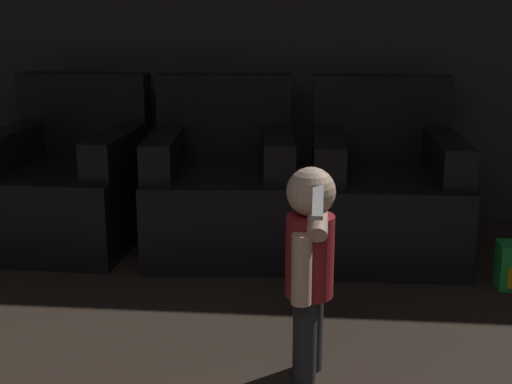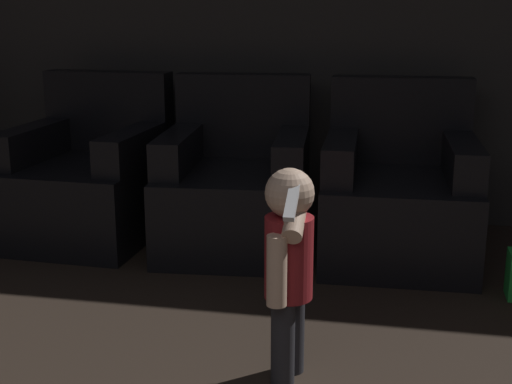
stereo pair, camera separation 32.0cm
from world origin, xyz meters
name	(u,v)px [view 1 (the left image)]	position (x,y,z in m)	size (l,w,h in m)	color
wall_back	(270,9)	(0.00, 4.50, 1.30)	(8.40, 0.05, 2.60)	#33302D
armchair_left	(69,185)	(-1.10, 3.82, 0.33)	(0.82, 0.94, 0.94)	black
armchair_middle	(222,189)	(-0.22, 3.82, 0.33)	(0.86, 0.98, 0.94)	black
armchair_right	(384,193)	(0.68, 3.82, 0.33)	(0.81, 0.94, 0.94)	black
person_toddler	(310,256)	(0.30, 2.38, 0.46)	(0.17, 0.31, 0.79)	#28282D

